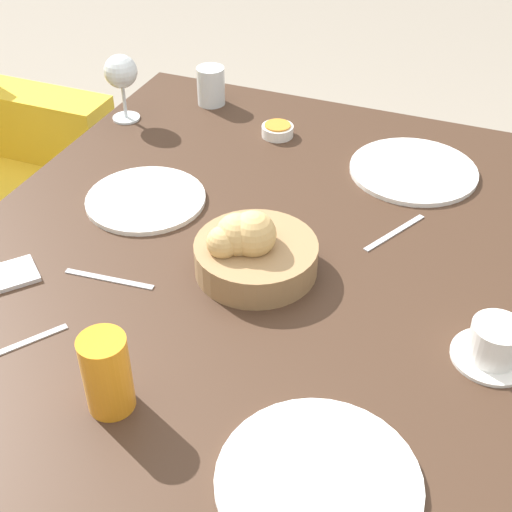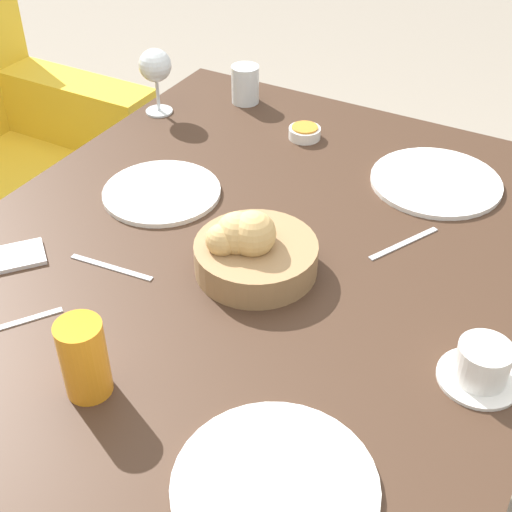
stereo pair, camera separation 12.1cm
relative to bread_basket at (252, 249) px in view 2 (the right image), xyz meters
The scene contains 15 objects.
ground_plane 0.81m from the bread_basket, 37.95° to the left, with size 10.00×10.00×0.00m, color gray.
dining_table 0.14m from the bread_basket, 37.95° to the left, with size 1.31×1.04×0.77m.
bread_basket is the anchor object (origin of this frame).
plate_near_left 0.44m from the bread_basket, 146.88° to the right, with size 0.26×0.26×0.01m.
plate_near_right 0.47m from the bread_basket, 24.18° to the right, with size 0.26×0.26×0.01m.
plate_far_center 0.30m from the bread_basket, 66.22° to the left, with size 0.23×0.23×0.01m.
juice_glass 0.36m from the bread_basket, 168.71° to the left, with size 0.07×0.07×0.12m.
water_tumbler 0.66m from the bread_basket, 30.77° to the left, with size 0.07×0.07×0.09m.
wine_glass 0.64m from the bread_basket, 49.65° to the left, with size 0.08×0.08×0.16m.
coffee_cup 0.42m from the bread_basket, 98.36° to the right, with size 0.12×0.12×0.06m.
jam_bowl_honey 0.49m from the bread_basket, 15.29° to the left, with size 0.07×0.07×0.03m.
fork_silver 0.25m from the bread_basket, 117.97° to the left, with size 0.03×0.16×0.00m.
knife_silver 0.29m from the bread_basket, 45.83° to the right, with size 0.15×0.08×0.00m.
spoon_coffee 0.39m from the bread_basket, 138.89° to the left, with size 0.11×0.08×0.00m.
cell_phone 0.44m from the bread_basket, 116.15° to the left, with size 0.16×0.15×0.01m.
Camera 2 is at (-0.86, -0.49, 1.54)m, focal length 50.00 mm.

